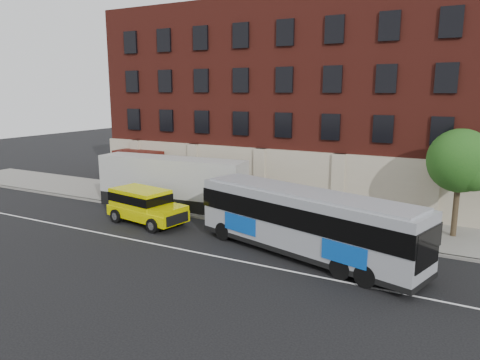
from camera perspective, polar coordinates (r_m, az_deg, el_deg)
The scene contains 10 objects.
ground at distance 24.74m, azimuth -9.49°, elevation -8.76°, with size 120.00×120.00×0.00m, color black.
sidewalk at distance 31.95m, azimuth 0.40°, elevation -3.83°, with size 60.00×6.00×0.15m, color gray.
kerb at distance 29.43m, azimuth -2.33°, elevation -5.17°, with size 60.00×0.25×0.15m, color gray.
lane_line at distance 25.11m, azimuth -8.79°, elevation -8.41°, with size 60.00×0.12×0.01m, color white.
building at distance 38.03m, azimuth 6.07°, elevation 10.00°, with size 30.00×12.10×15.00m.
sign_pole at distance 34.19m, azimuth -14.60°, elevation -0.82°, with size 0.30×0.20×2.50m.
street_tree at distance 28.07m, azimuth 26.20°, elevation 1.92°, with size 3.60×3.60×6.20m.
city_bus at distance 23.21m, azimuth 8.24°, elevation -5.12°, with size 12.85×6.12×3.45m.
yellow_suv at distance 29.52m, azimuth -12.06°, elevation -2.99°, with size 5.88×3.20×2.19m.
shipping_container at distance 32.66m, azimuth -8.66°, elevation -0.45°, with size 11.27×3.12×3.71m.
Camera 1 is at (14.38, -18.28, 8.44)m, focal length 33.64 mm.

